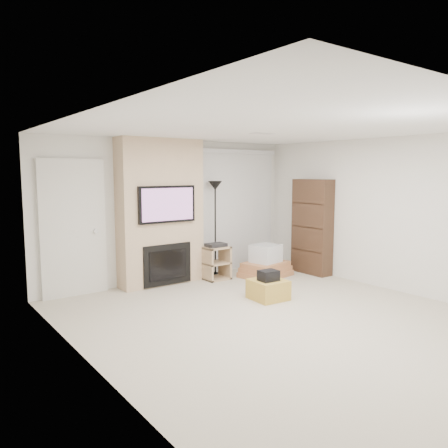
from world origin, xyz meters
TOP-DOWN VIEW (x-y plane):
  - floor at (0.00, 0.00)m, footprint 5.00×5.50m
  - ceiling at (0.00, 0.00)m, footprint 5.00×5.50m
  - wall_back at (0.00, 2.75)m, footprint 5.00×0.00m
  - wall_left at (-2.50, 0.00)m, footprint 0.00×5.50m
  - wall_right at (2.50, 0.00)m, footprint 0.00×5.50m
  - hvac_vent at (0.40, 0.80)m, footprint 0.35×0.18m
  - ottoman at (0.49, 0.73)m, footprint 0.54×0.54m
  - black_bag at (0.46, 0.69)m, footprint 0.30×0.24m
  - fireplace_wall at (-0.35, 2.54)m, footprint 1.50×0.47m
  - entry_door at (-1.80, 2.71)m, footprint 1.02×0.11m
  - vertical_blinds at (1.40, 2.70)m, footprint 1.98×0.10m
  - floor_lamp at (0.76, 2.48)m, footprint 0.26×0.26m
  - av_stand at (0.58, 2.22)m, footprint 0.45×0.38m
  - box_stack at (1.45, 1.85)m, footprint 1.00×0.83m
  - bookshelf at (2.34, 1.52)m, footprint 0.30×0.80m

SIDE VIEW (x-z plane):
  - floor at x=0.00m, z-range 0.00..0.00m
  - ottoman at x=0.49m, z-range 0.00..0.30m
  - box_stack at x=1.45m, z-range -0.07..0.53m
  - av_stand at x=0.58m, z-range 0.02..0.68m
  - black_bag at x=0.46m, z-range 0.30..0.46m
  - bookshelf at x=2.34m, z-range 0.00..1.80m
  - entry_door at x=-1.80m, z-range -0.02..2.12m
  - fireplace_wall at x=-0.35m, z-range -0.01..2.49m
  - wall_back at x=0.00m, z-range 0.00..2.50m
  - wall_left at x=-2.50m, z-range 0.00..2.50m
  - wall_right at x=2.50m, z-range 0.00..2.50m
  - vertical_blinds at x=1.40m, z-range 0.09..2.46m
  - floor_lamp at x=0.76m, z-range 0.51..2.28m
  - hvac_vent at x=0.40m, z-range 2.49..2.50m
  - ceiling at x=0.00m, z-range 2.50..2.50m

